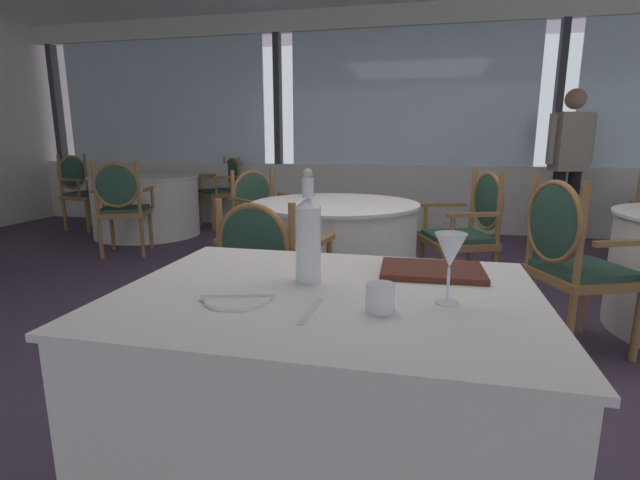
% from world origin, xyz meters
% --- Properties ---
extents(ground_plane, '(14.27, 14.27, 0.00)m').
position_xyz_m(ground_plane, '(0.00, 0.00, 0.00)').
color(ground_plane, '#47384C').
extents(window_wall_far, '(10.97, 0.14, 2.78)m').
position_xyz_m(window_wall_far, '(0.00, 3.56, 1.11)').
color(window_wall_far, silver).
rests_on(window_wall_far, ground_plane).
extents(foreground_table, '(1.22, 0.91, 0.74)m').
position_xyz_m(foreground_table, '(-0.02, -1.34, 0.37)').
color(foreground_table, white).
rests_on(foreground_table, ground_plane).
extents(side_plate, '(0.18, 0.18, 0.01)m').
position_xyz_m(side_plate, '(-0.25, -1.48, 0.75)').
color(side_plate, white).
rests_on(side_plate, foreground_table).
extents(butter_knife, '(0.20, 0.07, 0.00)m').
position_xyz_m(butter_knife, '(-0.25, -1.48, 0.75)').
color(butter_knife, silver).
rests_on(butter_knife, foreground_table).
extents(dinner_fork, '(0.03, 0.19, 0.00)m').
position_xyz_m(dinner_fork, '(-0.03, -1.52, 0.74)').
color(dinner_fork, silver).
rests_on(dinner_fork, foreground_table).
extents(water_bottle, '(0.08, 0.08, 0.35)m').
position_xyz_m(water_bottle, '(-0.10, -1.26, 0.88)').
color(water_bottle, white).
rests_on(water_bottle, foreground_table).
extents(wine_glass, '(0.08, 0.08, 0.19)m').
position_xyz_m(wine_glass, '(0.32, -1.37, 0.88)').
color(wine_glass, white).
rests_on(wine_glass, foreground_table).
extents(water_tumbler, '(0.08, 0.08, 0.07)m').
position_xyz_m(water_tumbler, '(0.15, -1.47, 0.78)').
color(water_tumbler, white).
rests_on(water_tumbler, foreground_table).
extents(menu_book, '(0.34, 0.24, 0.02)m').
position_xyz_m(menu_book, '(0.28, -1.09, 0.75)').
color(menu_book, '#512319').
rests_on(menu_book, foreground_table).
extents(background_table_0, '(1.31, 1.31, 0.74)m').
position_xyz_m(background_table_0, '(-3.14, 2.52, 0.37)').
color(background_table_0, white).
rests_on(background_table_0, ground_plane).
extents(dining_chair_0_0, '(0.63, 0.59, 0.97)m').
position_xyz_m(dining_chair_0_0, '(-2.75, 1.50, 0.56)').
color(dining_chair_0_0, olive).
rests_on(dining_chair_0_0, ground_plane).
extents(dining_chair_0_1, '(0.66, 0.65, 0.94)m').
position_xyz_m(dining_chair_0_1, '(-2.45, 3.35, 0.56)').
color(dining_chair_0_1, olive).
rests_on(dining_chair_0_1, ground_plane).
extents(dining_chair_0_2, '(0.53, 0.59, 0.99)m').
position_xyz_m(dining_chair_0_2, '(-4.21, 2.69, 0.57)').
color(dining_chair_0_2, olive).
rests_on(dining_chair_0_2, ground_plane).
extents(dining_chair_1_0, '(0.60, 0.64, 0.98)m').
position_xyz_m(dining_chair_1_0, '(1.04, 0.10, 0.56)').
color(dining_chair_1_0, olive).
rests_on(dining_chair_1_0, ground_plane).
extents(background_table_3, '(1.19, 1.19, 0.74)m').
position_xyz_m(background_table_3, '(-0.37, 0.58, 0.37)').
color(background_table_3, white).
rests_on(background_table_3, ground_plane).
extents(dining_chair_3_0, '(0.59, 0.63, 0.96)m').
position_xyz_m(dining_chair_3_0, '(0.58, 0.95, 0.55)').
color(dining_chair_3_0, olive).
rests_on(dining_chair_3_0, ground_plane).
extents(dining_chair_3_1, '(0.65, 0.66, 0.92)m').
position_xyz_m(dining_chair_3_1, '(-1.16, 1.22, 0.54)').
color(dining_chair_3_1, olive).
rests_on(dining_chair_3_1, ground_plane).
extents(dining_chair_3_2, '(0.59, 0.53, 0.89)m').
position_xyz_m(dining_chair_3_2, '(-0.53, -0.42, 0.52)').
color(dining_chair_3_2, olive).
rests_on(dining_chair_3_2, ground_plane).
extents(diner_person_0, '(0.51, 0.30, 1.71)m').
position_xyz_m(diner_person_0, '(1.77, 3.03, 0.98)').
color(diner_person_0, black).
rests_on(diner_person_0, ground_plane).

